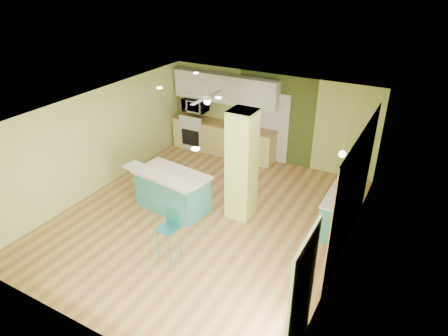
{
  "coord_description": "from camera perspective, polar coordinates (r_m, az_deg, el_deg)",
  "views": [
    {
      "loc": [
        3.99,
        -6.34,
        5.14
      ],
      "look_at": [
        0.27,
        0.4,
        1.14
      ],
      "focal_mm": 32.0,
      "sensor_mm": 36.0,
      "label": 1
    }
  ],
  "objects": [
    {
      "name": "wall_back",
      "position": [
        11.31,
        6.46,
        7.14
      ],
      "size": [
        6.0,
        0.01,
        2.5
      ],
      "primitive_type": "cube",
      "color": "#C1CE6E",
      "rests_on": "floor"
    },
    {
      "name": "bar_stool",
      "position": [
        7.65,
        -7.69,
        -8.13
      ],
      "size": [
        0.39,
        0.39,
        1.07
      ],
      "rotation": [
        0.0,
        0.0,
        -0.11
      ],
      "color": "teal",
      "rests_on": "floor"
    },
    {
      "name": "french_door",
      "position": [
        5.83,
        10.99,
        -17.69
      ],
      "size": [
        0.04,
        1.08,
        2.1
      ],
      "primitive_type": "cube",
      "color": "white",
      "rests_on": "floor"
    },
    {
      "name": "interior_door",
      "position": [
        11.29,
        7.24,
        5.7
      ],
      "size": [
        0.82,
        0.05,
        2.0
      ],
      "primitive_type": "cube",
      "color": "silver",
      "rests_on": "floor"
    },
    {
      "name": "stove",
      "position": [
        12.31,
        -4.02,
        5.02
      ],
      "size": [
        0.76,
        0.66,
        1.08
      ],
      "color": "silver",
      "rests_on": "floor"
    },
    {
      "name": "wall_left",
      "position": [
        10.21,
        -17.49,
        3.71
      ],
      "size": [
        0.01,
        7.0,
        2.5
      ],
      "primitive_type": "cube",
      "color": "#C1CE6E",
      "rests_on": "floor"
    },
    {
      "name": "peninsula",
      "position": [
        9.22,
        -7.47,
        -3.17
      ],
      "size": [
        1.99,
        1.26,
        1.04
      ],
      "rotation": [
        0.0,
        0.0,
        -0.13
      ],
      "color": "teal",
      "rests_on": "floor"
    },
    {
      "name": "pendant_lamp",
      "position": [
        7.91,
        16.55,
        1.95
      ],
      "size": [
        0.14,
        0.14,
        0.69
      ],
      "color": "white",
      "rests_on": "ceiling"
    },
    {
      "name": "canister",
      "position": [
        9.08,
        -9.66,
        -0.2
      ],
      "size": [
        0.13,
        0.13,
        0.17
      ],
      "primitive_type": "cylinder",
      "color": "yellow",
      "rests_on": "peninsula"
    },
    {
      "name": "wall_right",
      "position": [
        7.5,
        17.14,
        -5.17
      ],
      "size": [
        0.01,
        7.0,
        2.5
      ],
      "primitive_type": "cube",
      "color": "#C1CE6E",
      "rests_on": "floor"
    },
    {
      "name": "fruit_bowl",
      "position": [
        11.47,
        1.42,
        6.15
      ],
      "size": [
        0.37,
        0.37,
        0.07
      ],
      "primitive_type": "imported",
      "rotation": [
        0.0,
        0.0,
        -0.3
      ],
      "color": "#342315",
      "rests_on": "kitchen_run"
    },
    {
      "name": "wall_decor",
      "position": [
        8.05,
        18.47,
        -0.55
      ],
      "size": [
        0.03,
        0.9,
        0.7
      ],
      "primitive_type": "cube",
      "color": "brown",
      "rests_on": "wood_panel"
    },
    {
      "name": "wall_front",
      "position": [
        6.25,
        -20.42,
        -13.14
      ],
      "size": [
        6.0,
        0.01,
        2.5
      ],
      "primitive_type": "cube",
      "color": "#C1CE6E",
      "rests_on": "floor"
    },
    {
      "name": "upper_cabinets",
      "position": [
        11.46,
        0.18,
        11.28
      ],
      "size": [
        3.2,
        0.34,
        0.8
      ],
      "primitive_type": "cube",
      "color": "white",
      "rests_on": "wall_back"
    },
    {
      "name": "column",
      "position": [
        8.54,
        2.55,
        0.33
      ],
      "size": [
        0.55,
        0.55,
        2.5
      ],
      "primitive_type": "cube",
      "color": "#C5D562",
      "rests_on": "floor"
    },
    {
      "name": "olive_accent",
      "position": [
        11.23,
        7.37,
        6.93
      ],
      "size": [
        2.2,
        0.02,
        2.5
      ],
      "primitive_type": "cube",
      "color": "#455421",
      "rests_on": "floor"
    },
    {
      "name": "side_counter",
      "position": [
        8.83,
        16.02,
        -6.07
      ],
      "size": [
        0.56,
        1.31,
        0.84
      ],
      "color": "teal",
      "rests_on": "floor"
    },
    {
      "name": "kitchen_run",
      "position": [
        11.86,
        -0.11,
        4.26
      ],
      "size": [
        3.25,
        0.63,
        0.94
      ],
      "color": "#E0CE75",
      "rests_on": "floor"
    },
    {
      "name": "ceiling_fan",
      "position": [
        10.24,
        -2.43,
        10.0
      ],
      "size": [
        1.41,
        1.41,
        0.61
      ],
      "color": "silver",
      "rests_on": "ceiling"
    },
    {
      "name": "ceiling",
      "position": [
        7.94,
        -3.14,
        8.01
      ],
      "size": [
        6.0,
        7.0,
        0.01
      ],
      "primitive_type": "cube",
      "color": "white",
      "rests_on": "wall_back"
    },
    {
      "name": "floor",
      "position": [
        9.08,
        -2.74,
        -7.09
      ],
      "size": [
        6.0,
        7.0,
        0.01
      ],
      "primitive_type": "cube",
      "color": "#9E6637",
      "rests_on": "ground"
    },
    {
      "name": "wood_panel",
      "position": [
        8.02,
        18.02,
        -3.07
      ],
      "size": [
        0.02,
        3.4,
        2.5
      ],
      "primitive_type": "cube",
      "color": "#9B7958",
      "rests_on": "floor"
    },
    {
      "name": "microwave",
      "position": [
        12.01,
        -4.13,
        8.97
      ],
      "size": [
        0.7,
        0.48,
        0.39
      ],
      "primitive_type": "imported",
      "color": "white",
      "rests_on": "wall_back"
    }
  ]
}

